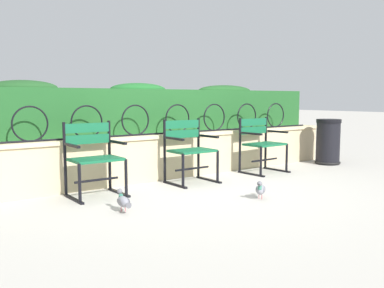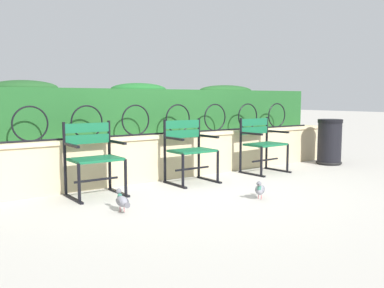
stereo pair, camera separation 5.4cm
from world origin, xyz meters
name	(u,v)px [view 2 (the right image)]	position (x,y,z in m)	size (l,w,h in m)	color
ground_plane	(196,187)	(0.00, 0.00, 0.00)	(60.00, 60.00, 0.00)	#BCB7AD
stone_wall	(164,155)	(0.00, 0.79, 0.32)	(6.50, 0.41, 0.64)	#C6B289
iron_arch_fence	(159,121)	(-0.13, 0.71, 0.83)	(5.97, 0.02, 0.42)	black
hedge_row	(147,108)	(0.00, 1.26, 0.99)	(6.37, 0.59, 0.73)	#1E5123
park_chair_left	(93,156)	(-1.26, 0.33, 0.47)	(0.60, 0.52, 0.87)	#145B38
park_chair_centre	(189,148)	(0.11, 0.31, 0.46)	(0.61, 0.52, 0.86)	#145B38
park_chair_right	(262,143)	(1.47, 0.29, 0.46)	(0.65, 0.54, 0.84)	#145B38
pigeon_near_chairs	(260,189)	(0.19, -0.95, 0.11)	(0.25, 0.21, 0.22)	gray
pigeon_far_side	(122,201)	(-1.33, -0.53, 0.11)	(0.12, 0.29, 0.22)	gray
trash_bin	(329,143)	(3.00, 0.17, 0.37)	(0.44, 0.44, 0.78)	black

